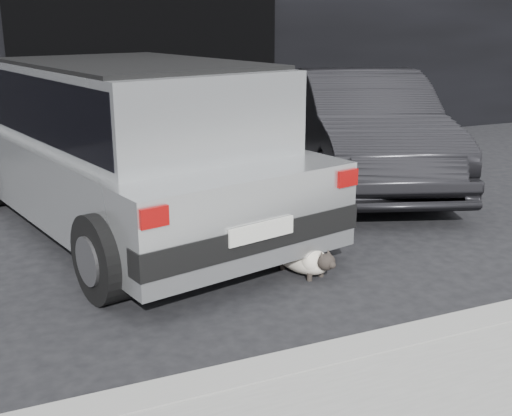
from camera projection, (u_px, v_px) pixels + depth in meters
name	position (u px, v px, depth m)	size (l,w,h in m)	color
ground	(164.00, 241.00, 5.97)	(80.00, 80.00, 0.00)	black
garage_opening	(151.00, 66.00, 9.48)	(4.00, 0.10, 2.60)	black
curb	(430.00, 337.00, 4.06)	(18.00, 0.25, 0.12)	gray
silver_hatchback	(130.00, 139.00, 6.13)	(2.94, 4.72, 1.62)	silver
second_car	(363.00, 127.00, 7.99)	(1.45, 4.16, 1.37)	black
cat_siamese	(306.00, 260.00, 5.16)	(0.41, 0.75, 0.27)	beige
cat_white	(155.00, 261.00, 4.99)	(0.78, 0.30, 0.36)	white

